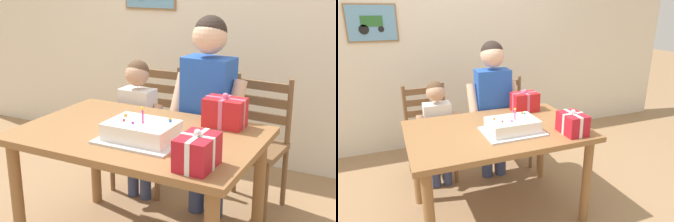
# 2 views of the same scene
# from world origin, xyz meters

# --- Properties ---
(ground_plane) EXTENTS (20.00, 20.00, 0.00)m
(ground_plane) POSITION_xyz_m (0.00, 0.00, 0.00)
(ground_plane) COLOR #997551
(back_wall) EXTENTS (6.40, 0.11, 2.60)m
(back_wall) POSITION_xyz_m (-0.00, 1.61, 1.30)
(back_wall) COLOR silver
(back_wall) RESTS_ON ground
(dining_table) EXTENTS (1.35, 0.90, 0.75)m
(dining_table) POSITION_xyz_m (0.00, 0.00, 0.64)
(dining_table) COLOR olive
(dining_table) RESTS_ON ground
(birthday_cake) EXTENTS (0.44, 0.34, 0.19)m
(birthday_cake) POSITION_xyz_m (0.08, -0.11, 0.79)
(birthday_cake) COLOR silver
(birthday_cake) RESTS_ON dining_table
(gift_box_red_large) EXTENTS (0.16, 0.23, 0.19)m
(gift_box_red_large) POSITION_xyz_m (0.48, -0.29, 0.82)
(gift_box_red_large) COLOR red
(gift_box_red_large) RESTS_ON dining_table
(gift_box_beside_cake) EXTENTS (0.24, 0.16, 0.20)m
(gift_box_beside_cake) POSITION_xyz_m (0.38, 0.31, 0.83)
(gift_box_beside_cake) COLOR red
(gift_box_beside_cake) RESTS_ON dining_table
(chair_left) EXTENTS (0.43, 0.43, 0.92)m
(chair_left) POSITION_xyz_m (-0.41, 0.81, 0.47)
(chair_left) COLOR brown
(chair_left) RESTS_ON ground
(chair_right) EXTENTS (0.45, 0.45, 0.92)m
(chair_right) POSITION_xyz_m (0.41, 0.81, 0.47)
(chair_right) COLOR brown
(chair_right) RESTS_ON ground
(child_older) EXTENTS (0.50, 0.29, 1.35)m
(child_older) POSITION_xyz_m (0.17, 0.57, 0.82)
(child_older) COLOR #38426B
(child_older) RESTS_ON ground
(child_younger) EXTENTS (0.37, 0.21, 1.03)m
(child_younger) POSITION_xyz_m (-0.36, 0.57, 0.62)
(child_younger) COLOR #38426B
(child_younger) RESTS_ON ground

